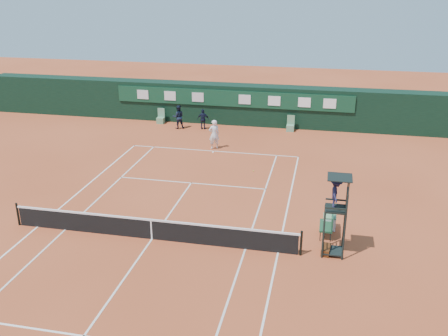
{
  "coord_description": "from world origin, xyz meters",
  "views": [
    {
      "loc": [
        7.0,
        -18.03,
        10.69
      ],
      "look_at": [
        1.93,
        6.0,
        1.2
      ],
      "focal_mm": 40.0,
      "sensor_mm": 36.0,
      "label": 1
    }
  ],
  "objects_px": {
    "umpire_chair": "(336,199)",
    "player": "(214,134)",
    "tennis_net": "(151,229)",
    "cooler": "(329,222)",
    "player_bench": "(329,223)"
  },
  "relations": [
    {
      "from": "tennis_net",
      "to": "player",
      "type": "height_order",
      "value": "player"
    },
    {
      "from": "player",
      "to": "tennis_net",
      "type": "bearing_deg",
      "value": 60.96
    },
    {
      "from": "umpire_chair",
      "to": "cooler",
      "type": "relative_size",
      "value": 5.3
    },
    {
      "from": "umpire_chair",
      "to": "player_bench",
      "type": "distance_m",
      "value": 2.43
    },
    {
      "from": "tennis_net",
      "to": "cooler",
      "type": "relative_size",
      "value": 20.0
    },
    {
      "from": "player_bench",
      "to": "tennis_net",
      "type": "bearing_deg",
      "value": -165.53
    },
    {
      "from": "player_bench",
      "to": "cooler",
      "type": "height_order",
      "value": "player_bench"
    },
    {
      "from": "umpire_chair",
      "to": "player",
      "type": "distance_m",
      "value": 14.39
    },
    {
      "from": "tennis_net",
      "to": "player",
      "type": "xyz_separation_m",
      "value": [
        -0.09,
        12.42,
        0.47
      ]
    },
    {
      "from": "cooler",
      "to": "player",
      "type": "height_order",
      "value": "player"
    },
    {
      "from": "cooler",
      "to": "tennis_net",
      "type": "bearing_deg",
      "value": -160.99
    },
    {
      "from": "umpire_chair",
      "to": "player_bench",
      "type": "xyz_separation_m",
      "value": [
        -0.18,
        1.55,
        -1.86
      ]
    },
    {
      "from": "player_bench",
      "to": "cooler",
      "type": "relative_size",
      "value": 1.86
    },
    {
      "from": "umpire_chair",
      "to": "cooler",
      "type": "xyz_separation_m",
      "value": [
        -0.14,
        2.21,
        -2.13
      ]
    },
    {
      "from": "cooler",
      "to": "player",
      "type": "bearing_deg",
      "value": 127.71
    }
  ]
}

